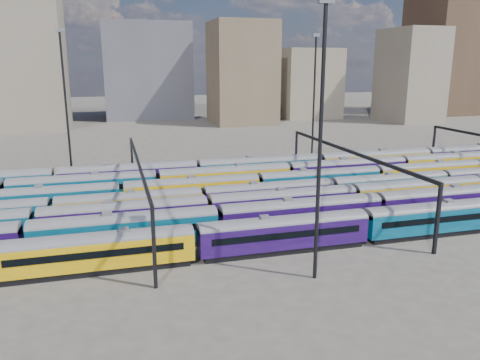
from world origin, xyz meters
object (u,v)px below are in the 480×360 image
object	(u,v)px
rake_1	(301,212)
mast_2	(320,134)
rake_0	(284,230)
rake_2	(353,196)

from	to	relation	value
rake_1	mast_2	world-z (taller)	mast_2
rake_1	rake_0	bearing A→B (deg)	-129.32
rake_0	rake_1	world-z (taller)	rake_1
rake_0	rake_1	bearing A→B (deg)	50.68
rake_2	mast_2	distance (m)	24.34
mast_2	rake_2	bearing A→B (deg)	52.17
rake_1	rake_2	size ratio (longest dim) A/B	0.85
rake_0	rake_2	xyz separation A→B (m)	(13.76, 10.00, 0.08)
rake_0	mast_2	world-z (taller)	mast_2
mast_2	rake_0	bearing A→B (deg)	94.61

